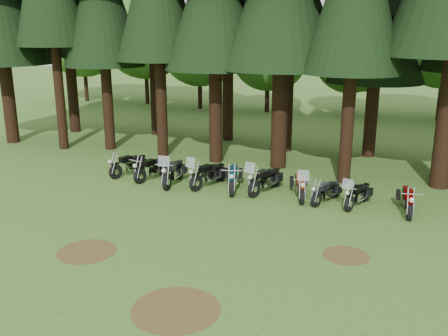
# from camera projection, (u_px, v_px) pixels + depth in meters

# --- Properties ---
(ground) EXTENTS (120.00, 120.00, 0.00)m
(ground) POSITION_uv_depth(u_px,v_px,m) (202.00, 240.00, 16.09)
(ground) COLOR #376220
(ground) RESTS_ON ground
(decid_0) EXTENTS (8.00, 7.78, 10.00)m
(decid_0) POSITION_uv_depth(u_px,v_px,m) (84.00, 36.00, 44.70)
(decid_0) COLOR black
(decid_0) RESTS_ON ground
(decid_1) EXTENTS (7.91, 7.69, 9.88)m
(decid_1) POSITION_uv_depth(u_px,v_px,m) (147.00, 37.00, 43.11)
(decid_1) COLOR black
(decid_1) RESTS_ON ground
(decid_2) EXTENTS (6.72, 6.53, 8.40)m
(decid_2) POSITION_uv_depth(u_px,v_px,m) (202.00, 49.00, 40.59)
(decid_2) COLOR black
(decid_2) RESTS_ON ground
(decid_3) EXTENTS (6.12, 5.95, 7.65)m
(decid_3) POSITION_uv_depth(u_px,v_px,m) (271.00, 55.00, 39.10)
(decid_3) COLOR black
(decid_3) RESTS_ON ground
(decid_4) EXTENTS (5.93, 5.76, 7.41)m
(decid_4) POSITION_uv_depth(u_px,v_px,m) (354.00, 58.00, 38.09)
(decid_4) COLOR black
(decid_4) RESTS_ON ground
(dirt_patch_0) EXTENTS (1.80, 1.80, 0.01)m
(dirt_patch_0) POSITION_uv_depth(u_px,v_px,m) (87.00, 251.00, 15.29)
(dirt_patch_0) COLOR #4C3D1E
(dirt_patch_0) RESTS_ON ground
(dirt_patch_1) EXTENTS (1.40, 1.40, 0.01)m
(dirt_patch_1) POSITION_uv_depth(u_px,v_px,m) (346.00, 255.00, 15.02)
(dirt_patch_1) COLOR #4C3D1E
(dirt_patch_1) RESTS_ON ground
(dirt_patch_2) EXTENTS (2.20, 2.20, 0.01)m
(dirt_patch_2) POSITION_uv_depth(u_px,v_px,m) (176.00, 309.00, 12.14)
(dirt_patch_2) COLOR #4C3D1E
(dirt_patch_2) RESTS_ON ground
(motorcycle_0) EXTENTS (0.85, 2.19, 0.92)m
(motorcycle_0) POSITION_uv_depth(u_px,v_px,m) (129.00, 165.00, 23.11)
(motorcycle_0) COLOR black
(motorcycle_0) RESTS_ON ground
(motorcycle_1) EXTENTS (0.65, 2.27, 0.93)m
(motorcycle_1) POSITION_uv_depth(u_px,v_px,m) (152.00, 169.00, 22.47)
(motorcycle_1) COLOR black
(motorcycle_1) RESTS_ON ground
(motorcycle_2) EXTENTS (0.64, 2.51, 1.58)m
(motorcycle_2) POSITION_uv_depth(u_px,v_px,m) (173.00, 173.00, 21.71)
(motorcycle_2) COLOR black
(motorcycle_2) RESTS_ON ground
(motorcycle_3) EXTENTS (0.96, 2.40, 1.53)m
(motorcycle_3) POSITION_uv_depth(u_px,v_px,m) (208.00, 175.00, 21.44)
(motorcycle_3) COLOR black
(motorcycle_3) RESTS_ON ground
(motorcycle_4) EXTENTS (0.84, 2.42, 1.01)m
(motorcycle_4) POSITION_uv_depth(u_px,v_px,m) (233.00, 178.00, 20.95)
(motorcycle_4) COLOR black
(motorcycle_4) RESTS_ON ground
(motorcycle_5) EXTENTS (0.95, 2.42, 1.54)m
(motorcycle_5) POSITION_uv_depth(u_px,v_px,m) (265.00, 180.00, 20.67)
(motorcycle_5) COLOR black
(motorcycle_5) RESTS_ON ground
(motorcycle_6) EXTENTS (0.97, 2.30, 1.47)m
(motorcycle_6) POSITION_uv_depth(u_px,v_px,m) (300.00, 186.00, 19.99)
(motorcycle_6) COLOR black
(motorcycle_6) RESTS_ON ground
(motorcycle_7) EXTENTS (0.86, 1.91, 0.82)m
(motorcycle_7) POSITION_uv_depth(u_px,v_px,m) (326.00, 192.00, 19.50)
(motorcycle_7) COLOR black
(motorcycle_7) RESTS_ON ground
(motorcycle_8) EXTENTS (0.90, 2.09, 1.34)m
(motorcycle_8) POSITION_uv_depth(u_px,v_px,m) (358.00, 195.00, 19.04)
(motorcycle_8) COLOR black
(motorcycle_8) RESTS_ON ground
(motorcycle_9) EXTENTS (0.42, 2.22, 0.90)m
(motorcycle_9) POSITION_uv_depth(u_px,v_px,m) (407.00, 201.00, 18.39)
(motorcycle_9) COLOR black
(motorcycle_9) RESTS_ON ground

